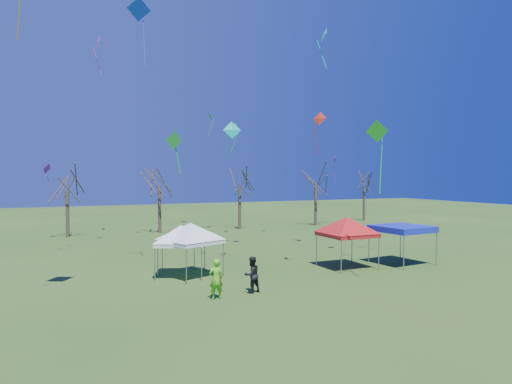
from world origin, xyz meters
TOP-DOWN VIEW (x-y plane):
  - ground at (0.00, 0.00)m, footprint 140.00×140.00m
  - tree_1 at (-10.77, 24.65)m, footprint 3.42×3.42m
  - tree_2 at (-2.37, 24.38)m, footprint 3.71×3.71m
  - tree_3 at (6.03, 24.04)m, footprint 3.59×3.59m
  - tree_4 at (15.36, 24.00)m, footprint 3.58×3.58m
  - tree_5 at (23.72, 26.07)m, footprint 3.39×3.39m
  - tent_white_west at (-5.53, 4.45)m, footprint 3.49×3.49m
  - tent_white_mid at (-5.07, 4.14)m, footprint 3.63×3.63m
  - tent_red at (4.34, 2.58)m, footprint 4.06×4.06m
  - tent_blue at (8.23, 2.09)m, footprint 3.40×3.40m
  - person_dark at (-3.40, -0.56)m, footprint 0.98×0.85m
  - person_green at (-5.33, -0.91)m, footprint 0.70×0.49m
  - kite_2 at (-8.18, 22.51)m, footprint 0.73×1.36m
  - kite_19 at (2.38, 22.67)m, footprint 0.66×0.92m
  - kite_22 at (3.43, 18.37)m, footprint 1.06×1.08m
  - kite_13 at (-12.43, 22.99)m, footprint 1.02×1.16m
  - kite_1 at (-6.23, 3.10)m, footprint 1.01×0.59m
  - kite_8 at (-7.33, 6.76)m, footprint 1.38×0.66m
  - kite_27 at (1.60, 1.05)m, footprint 0.66×0.96m
  - kite_17 at (6.86, 9.77)m, footprint 0.87×1.12m
  - kite_5 at (3.23, -1.56)m, footprint 0.91×1.10m
  - kite_11 at (0.74, 12.63)m, footprint 1.46×0.84m
  - kite_12 at (17.38, 23.25)m, footprint 0.72×1.14m

SIDE VIEW (x-z plane):
  - ground at x=0.00m, z-range 0.00..0.00m
  - person_dark at x=-3.40m, z-range 0.00..1.74m
  - person_green at x=-5.33m, z-range 0.00..1.83m
  - tent_blue at x=8.23m, z-range 1.02..3.47m
  - tent_white_west at x=-5.53m, z-range 1.01..4.32m
  - tent_white_mid at x=-5.07m, z-range 1.06..4.52m
  - tent_red at x=4.34m, z-range 1.10..4.68m
  - tree_5 at x=23.72m, z-range 2.00..9.46m
  - tree_1 at x=-10.77m, z-range 2.02..9.56m
  - tree_4 at x=15.36m, z-range 2.12..10.00m
  - tree_3 at x=6.03m, z-range 2.12..10.03m
  - kite_13 at x=-12.43m, z-range 4.88..7.55m
  - tree_2 at x=-2.37m, z-range 2.20..10.38m
  - kite_1 at x=-6.23m, z-range 6.28..8.57m
  - kite_12 at x=17.38m, z-range 5.78..9.23m
  - kite_5 at x=3.23m, z-range 5.94..9.75m
  - kite_11 at x=0.74m, z-range 7.57..10.72m
  - kite_17 at x=6.86m, z-range 8.31..11.66m
  - kite_22 at x=3.43m, z-range 8.65..11.44m
  - kite_19 at x=2.38m, z-range 10.30..12.58m
  - kite_27 at x=1.60m, z-range 12.18..14.37m
  - kite_8 at x=-7.33m, z-range 13.19..17.24m
  - kite_2 at x=-8.18m, z-range 15.69..19.09m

